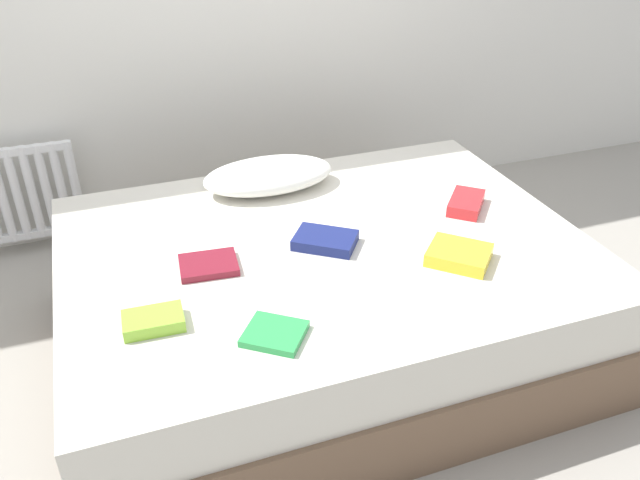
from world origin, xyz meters
The scene contains 10 objects.
ground_plane centered at (0.00, 0.00, 0.00)m, with size 8.00×8.00×0.00m, color #9E998E.
bed centered at (0.00, 0.00, 0.25)m, with size 2.00×1.50×0.50m.
radiator centered at (-1.14, 1.20, 0.33)m, with size 0.52×0.04×0.49m.
pillow centered at (-0.07, 0.52, 0.56)m, with size 0.58×0.31×0.13m, color white.
textbook_maroon centered at (-0.45, -0.03, 0.51)m, with size 0.20×0.16×0.03m, color maroon.
textbook_yellow centered at (0.41, -0.29, 0.52)m, with size 0.22×0.18×0.05m, color yellow.
textbook_navy centered at (-0.01, -0.02, 0.52)m, with size 0.23×0.16×0.04m, color navy.
textbook_green centered at (-0.34, -0.47, 0.51)m, with size 0.18×0.16×0.02m, color green.
textbook_lime centered at (-0.68, -0.30, 0.52)m, with size 0.19×0.12×0.04m, color #8CC638.
textbook_red centered at (0.65, 0.05, 0.53)m, with size 0.21×0.13×0.05m, color red.
Camera 1 is at (-0.73, -1.97, 1.78)m, focal length 36.15 mm.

